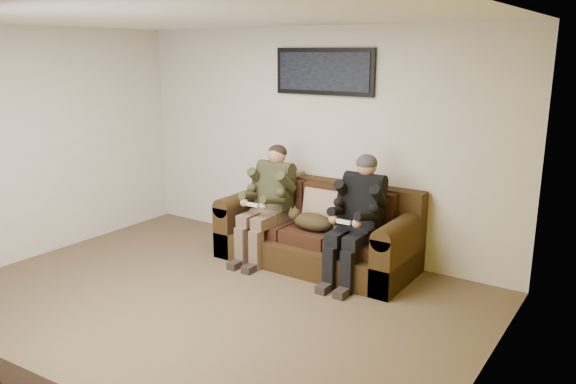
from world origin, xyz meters
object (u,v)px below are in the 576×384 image
Objects in this scene: sofa at (319,233)px; cat at (311,221)px; framed_poster at (324,72)px; person_left at (269,196)px; person_right at (358,211)px.

cat is (0.02, -0.20, 0.20)m from sofa.
framed_poster reaches higher than sofa.
cat is at bearing -1.76° from person_left.
person_right is at bearing 1.92° from cat.
person_right reaches higher than sofa.
person_right is (1.13, 0.00, 0.00)m from person_left.
sofa is 0.71m from person_right.
framed_poster reaches higher than person_left.
person_right reaches higher than person_left.
person_left is 1.04× the size of framed_poster.
person_right is at bearing -17.97° from sofa.
person_right is at bearing 0.02° from person_left.
framed_poster is at bearing 110.34° from cat.
person_right is 1.67m from framed_poster.
cat is 1.68m from framed_poster.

